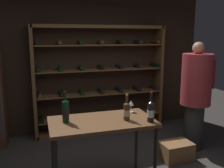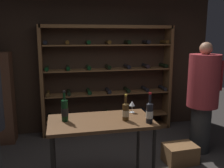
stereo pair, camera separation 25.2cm
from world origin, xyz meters
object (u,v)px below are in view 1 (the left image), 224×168
wine_rack (100,80)px  wine_glass_stemmed_left (131,104)px  wine_crate (176,151)px  wine_bottle_red_label (127,111)px  person_guest_blue_shirt (196,92)px  wine_bottle_gold_foil (66,111)px  tasting_table (102,127)px  wine_bottle_green_slim (151,111)px

wine_rack → wine_glass_stemmed_left: size_ratio=16.25×
wine_crate → wine_bottle_red_label: size_ratio=1.47×
wine_rack → wine_crate: size_ratio=5.40×
wine_rack → wine_crate: (0.82, -1.53, -0.91)m
person_guest_blue_shirt → wine_glass_stemmed_left: person_guest_blue_shirt is taller
wine_crate → wine_glass_stemmed_left: bearing=-170.3°
wine_bottle_red_label → wine_rack: bearing=85.1°
wine_crate → wine_bottle_gold_foil: bearing=-170.3°
person_guest_blue_shirt → wine_glass_stemmed_left: 1.39m
wine_bottle_gold_foil → tasting_table: bearing=-7.5°
wine_crate → wine_bottle_green_slim: bearing=-142.3°
tasting_table → wine_bottle_green_slim: wine_bottle_green_slim is taller
wine_bottle_red_label → person_guest_blue_shirt: bearing=25.6°
wine_bottle_gold_foil → wine_glass_stemmed_left: size_ratio=2.34×
wine_rack → wine_crate: bearing=-61.7°
person_guest_blue_shirt → wine_bottle_red_label: 1.65m
wine_bottle_red_label → wine_glass_stemmed_left: bearing=59.5°
tasting_table → wine_bottle_green_slim: 0.63m
wine_rack → tasting_table: bearing=-103.8°
wine_bottle_gold_foil → person_guest_blue_shirt: bearing=14.7°
person_guest_blue_shirt → wine_bottle_gold_foil: person_guest_blue_shirt is taller
wine_bottle_green_slim → wine_glass_stemmed_left: wine_bottle_green_slim is taller
tasting_table → wine_bottle_green_slim: (0.55, -0.22, 0.22)m
tasting_table → wine_bottle_gold_foil: wine_bottle_gold_foil is taller
wine_rack → wine_bottle_red_label: size_ratio=7.93×
wine_bottle_red_label → wine_glass_stemmed_left: size_ratio=2.05×
wine_bottle_red_label → wine_glass_stemmed_left: 0.33m
tasting_table → wine_bottle_red_label: bearing=-14.4°
person_guest_blue_shirt → wine_glass_stemmed_left: bearing=-111.4°
person_guest_blue_shirt → wine_bottle_red_label: bearing=-103.8°
wine_bottle_red_label → wine_crate: bearing=23.3°
wine_bottle_red_label → wine_bottle_green_slim: 0.29m
wine_crate → wine_rack: bearing=118.3°
wine_rack → wine_bottle_gold_foil: wine_rack is taller
wine_rack → tasting_table: size_ratio=2.03×
wine_bottle_green_slim → wine_bottle_red_label: bearing=150.2°
wine_rack → person_guest_blue_shirt: wine_rack is taller
wine_glass_stemmed_left → wine_crate: bearing=9.7°
wine_bottle_gold_foil → wine_bottle_green_slim: (0.97, -0.28, -0.01)m
wine_rack → wine_bottle_green_slim: size_ratio=7.02×
person_guest_blue_shirt → wine_rack: bearing=-172.5°
tasting_table → wine_glass_stemmed_left: size_ratio=7.99×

